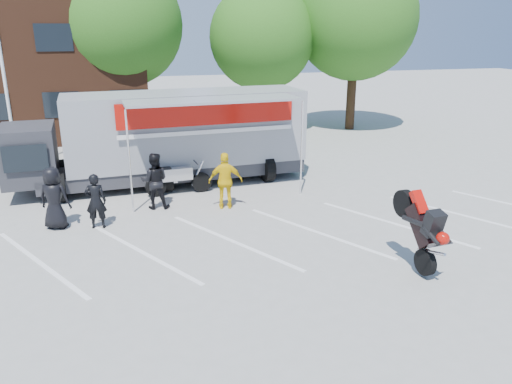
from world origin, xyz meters
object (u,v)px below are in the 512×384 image
stunt_bike_rider (404,264)px  spectator_leather_c (155,181)px  transporter_truck (176,182)px  tree_left (121,25)px  tree_mid (262,37)px  spectator_leather_a (54,198)px  spectator_leather_b (96,201)px  tree_right (356,19)px  flagpole (6,38)px  spectator_hivis (226,181)px  parked_motorcycle (180,194)px

stunt_bike_rider → spectator_leather_c: spectator_leather_c is taller
transporter_truck → tree_left: bearing=94.9°
tree_mid → spectator_leather_a: size_ratio=4.32×
transporter_truck → spectator_leather_b: bearing=-127.9°
tree_left → tree_mid: size_ratio=1.13×
tree_left → spectator_leather_b: size_ratio=5.43×
spectator_leather_c → transporter_truck: bearing=-99.7°
tree_mid → tree_right: 5.11m
tree_right → spectator_leather_a: (-14.39, -11.26, -4.99)m
stunt_bike_rider → tree_right: bearing=63.6°
flagpole → tree_mid: 12.31m
tree_mid → spectator_leather_c: (-6.55, -10.82, -4.06)m
tree_left → spectator_leather_c: bearing=-87.8°
stunt_bike_rider → tree_mid: bearing=80.7°
transporter_truck → spectator_hivis: size_ratio=5.74×
transporter_truck → parked_motorcycle: (-0.04, -1.45, 0.00)m
tree_right → spectator_leather_a: bearing=-142.0°
parked_motorcycle → spectator_leather_b: (-2.60, -2.41, 0.80)m
tree_mid → tree_right: size_ratio=0.84×
tree_mid → parked_motorcycle: bearing=-120.5°
flagpole → tree_right: bearing=15.5°
tree_right → spectator_hivis: 15.26m
tree_right → stunt_bike_rider: bearing=-111.0°
tree_left → spectator_hivis: 13.52m
parked_motorcycle → flagpole: bearing=46.1°
tree_right → spectator_leather_c: tree_right is taller
parked_motorcycle → spectator_leather_c: (-0.88, -1.19, 0.89)m
tree_mid → parked_motorcycle: tree_mid is taller
spectator_leather_b → stunt_bike_rider: bearing=156.4°
transporter_truck → flagpole: bearing=146.9°
parked_motorcycle → spectator_leather_c: bearing=139.4°
tree_mid → spectator_leather_a: tree_mid is taller
stunt_bike_rider → spectator_leather_b: size_ratio=1.29×
tree_left → stunt_bike_rider: bearing=-71.3°
tree_left → flagpole: bearing=-125.3°
tree_left → spectator_leather_b: bearing=-95.6°
parked_motorcycle → spectator_hivis: (1.25, -1.78, 0.89)m
tree_right → stunt_bike_rider: size_ratio=4.45×
flagpole → spectator_hivis: 10.25m
spectator_leather_b → spectator_hivis: 3.90m
flagpole → spectator_leather_c: (4.70, -5.82, -4.17)m
tree_right → spectator_leather_a: size_ratio=5.13×
flagpole → tree_right: size_ratio=0.88×
parked_motorcycle → spectator_leather_c: spectator_leather_c is taller
spectator_leather_b → spectator_leather_c: (1.72, 1.23, 0.09)m
spectator_leather_a → spectator_leather_b: 1.15m
transporter_truck → tree_mid: bearing=51.9°
flagpole → spectator_leather_a: size_ratio=4.50×
flagpole → tree_mid: bearing=24.0°
tree_right → parked_motorcycle: 15.23m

